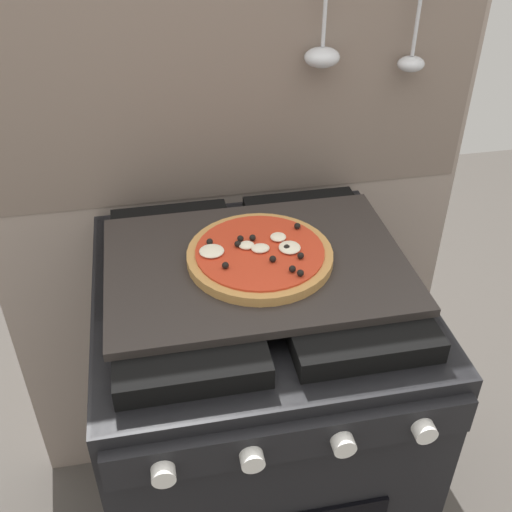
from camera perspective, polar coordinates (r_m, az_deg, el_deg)
kitchen_backsplash at (r=1.46m, az=-2.45°, el=3.12°), size 1.10×0.09×1.55m
stove at (r=1.44m, az=0.01°, el=-15.61°), size 0.60×0.64×0.90m
baking_tray at (r=1.12m, az=0.00°, el=-0.75°), size 0.54×0.38×0.02m
pizza_left at (r=1.10m, az=0.37°, el=0.04°), size 0.26×0.26×0.03m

